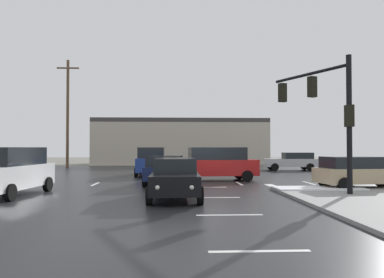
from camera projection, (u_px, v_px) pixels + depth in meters
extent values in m
plane|color=slate|center=(204.00, 184.00, 21.40)|extent=(120.00, 120.00, 0.00)
cube|color=#232326|center=(204.00, 184.00, 21.40)|extent=(44.00, 44.00, 0.02)
cube|color=white|center=(318.00, 188.00, 17.65)|extent=(4.00, 1.60, 0.06)
cube|color=silver|center=(260.00, 251.00, 7.42)|extent=(2.00, 0.15, 0.01)
cube|color=silver|center=(230.00, 215.00, 11.42)|extent=(2.00, 0.15, 0.01)
cube|color=silver|center=(215.00, 198.00, 15.41)|extent=(2.00, 0.15, 0.01)
cube|color=silver|center=(207.00, 187.00, 19.41)|extent=(2.00, 0.15, 0.01)
cube|color=silver|center=(201.00, 181.00, 23.40)|extent=(2.00, 0.15, 0.01)
cube|color=silver|center=(197.00, 176.00, 27.39)|extent=(2.00, 0.15, 0.01)
cube|color=silver|center=(194.00, 172.00, 31.39)|extent=(2.00, 0.15, 0.01)
cube|color=silver|center=(192.00, 169.00, 35.38)|extent=(2.00, 0.15, 0.01)
cube|color=silver|center=(190.00, 167.00, 39.38)|extent=(2.00, 0.15, 0.01)
cube|color=silver|center=(21.00, 184.00, 20.93)|extent=(0.15, 2.00, 0.01)
cube|color=silver|center=(95.00, 184.00, 21.12)|extent=(0.15, 2.00, 0.01)
cube|color=silver|center=(168.00, 184.00, 21.31)|extent=(0.15, 2.00, 0.01)
cube|color=silver|center=(239.00, 183.00, 21.50)|extent=(0.15, 2.00, 0.01)
cube|color=silver|center=(309.00, 183.00, 21.69)|extent=(0.15, 2.00, 0.01)
cube|color=silver|center=(378.00, 183.00, 21.88)|extent=(0.15, 2.00, 0.01)
cube|color=silver|center=(286.00, 191.00, 17.57)|extent=(0.45, 7.00, 0.01)
cylinder|color=black|center=(349.00, 124.00, 15.71)|extent=(0.22, 0.22, 5.72)
cylinder|color=black|center=(308.00, 74.00, 17.84)|extent=(1.98, 4.30, 0.14)
cube|color=black|center=(312.00, 87.00, 17.61)|extent=(0.44, 0.40, 0.95)
sphere|color=#19D833|center=(310.00, 81.00, 17.76)|extent=(0.20, 0.20, 0.20)
cube|color=black|center=(283.00, 93.00, 19.48)|extent=(0.44, 0.40, 0.95)
sphere|color=#19D833|center=(280.00, 88.00, 19.63)|extent=(0.20, 0.20, 0.20)
cube|color=black|center=(349.00, 116.00, 15.71)|extent=(0.28, 0.36, 0.90)
cube|color=#BCB29E|center=(180.00, 144.00, 47.79)|extent=(20.70, 8.00, 4.98)
cube|color=#3F3D3A|center=(180.00, 122.00, 47.85)|extent=(20.70, 8.00, 0.50)
cube|color=tan|center=(364.00, 175.00, 18.50)|extent=(4.66, 2.25, 0.70)
cube|color=black|center=(351.00, 162.00, 18.41)|extent=(2.63, 1.90, 0.55)
cylinder|color=black|center=(381.00, 180.00, 19.61)|extent=(0.68, 0.29, 0.66)
cylinder|color=black|center=(325.00, 181.00, 19.15)|extent=(0.68, 0.29, 0.66)
cylinder|color=black|center=(345.00, 185.00, 17.37)|extent=(0.68, 0.29, 0.66)
cube|color=white|center=(8.00, 177.00, 16.02)|extent=(2.44, 4.98, 0.95)
cube|color=black|center=(9.00, 156.00, 16.04)|extent=(2.13, 3.53, 0.75)
cylinder|color=black|center=(7.00, 184.00, 17.69)|extent=(0.29, 0.68, 0.66)
cylinder|color=black|center=(48.00, 184.00, 17.58)|extent=(0.29, 0.68, 0.66)
cylinder|color=black|center=(10.00, 193.00, 14.32)|extent=(0.29, 0.68, 0.66)
sphere|color=white|center=(22.00, 173.00, 18.40)|extent=(0.18, 0.18, 0.18)
sphere|color=white|center=(47.00, 173.00, 18.33)|extent=(0.18, 0.18, 0.18)
cube|color=black|center=(175.00, 182.00, 15.05)|extent=(1.84, 4.52, 0.70)
cube|color=black|center=(175.00, 165.00, 15.74)|extent=(1.68, 2.49, 0.55)
cylinder|color=black|center=(200.00, 195.00, 13.55)|extent=(0.23, 0.66, 0.66)
cylinder|color=black|center=(149.00, 195.00, 13.48)|extent=(0.23, 0.66, 0.66)
cylinder|color=black|center=(196.00, 186.00, 16.61)|extent=(0.23, 0.66, 0.66)
cylinder|color=black|center=(154.00, 187.00, 16.54)|extent=(0.23, 0.66, 0.66)
sphere|color=white|center=(192.00, 187.00, 12.88)|extent=(0.18, 0.18, 0.18)
sphere|color=white|center=(157.00, 187.00, 12.83)|extent=(0.18, 0.18, 0.18)
cube|color=#B21919|center=(217.00, 167.00, 23.42)|extent=(4.94, 2.34, 0.95)
cube|color=black|center=(217.00, 154.00, 23.44)|extent=(3.50, 2.06, 0.75)
cylinder|color=black|center=(193.00, 177.00, 22.23)|extent=(0.68, 0.27, 0.66)
cylinder|color=black|center=(189.00, 174.00, 24.17)|extent=(0.68, 0.27, 0.66)
cylinder|color=black|center=(247.00, 176.00, 22.66)|extent=(0.68, 0.27, 0.66)
cylinder|color=black|center=(239.00, 174.00, 24.59)|extent=(0.68, 0.27, 0.66)
sphere|color=white|center=(180.00, 168.00, 22.50)|extent=(0.18, 0.18, 0.18)
sphere|color=white|center=(178.00, 167.00, 23.74)|extent=(0.18, 0.18, 0.18)
cube|color=#141E47|center=(167.00, 172.00, 21.02)|extent=(2.32, 4.68, 0.70)
cube|color=black|center=(165.00, 161.00, 20.37)|extent=(1.94, 2.66, 0.55)
cylinder|color=black|center=(155.00, 176.00, 22.61)|extent=(0.30, 0.68, 0.66)
cylinder|color=black|center=(185.00, 176.00, 22.48)|extent=(0.30, 0.68, 0.66)
cylinder|color=black|center=(145.00, 181.00, 19.56)|extent=(0.30, 0.68, 0.66)
cylinder|color=black|center=(180.00, 181.00, 19.43)|extent=(0.30, 0.68, 0.66)
sphere|color=white|center=(162.00, 170.00, 23.26)|extent=(0.18, 0.18, 0.18)
sphere|color=white|center=(181.00, 170.00, 23.18)|extent=(0.18, 0.18, 0.18)
cube|color=#B7BABF|center=(290.00, 163.00, 34.09)|extent=(4.59, 2.05, 0.70)
cube|color=black|center=(297.00, 156.00, 34.10)|extent=(2.56, 1.79, 0.55)
cylinder|color=black|center=(275.00, 167.00, 33.20)|extent=(0.67, 0.26, 0.66)
cylinder|color=black|center=(271.00, 166.00, 34.99)|extent=(0.67, 0.26, 0.66)
cylinder|color=black|center=(310.00, 167.00, 33.17)|extent=(0.67, 0.26, 0.66)
cylinder|color=black|center=(304.00, 166.00, 34.97)|extent=(0.67, 0.26, 0.66)
sphere|color=white|center=(266.00, 163.00, 33.53)|extent=(0.18, 0.18, 0.18)
sphere|color=white|center=(264.00, 162.00, 34.68)|extent=(0.18, 0.18, 0.18)
cube|color=navy|center=(152.00, 164.00, 27.72)|extent=(1.95, 4.80, 0.95)
cube|color=black|center=(152.00, 153.00, 27.73)|extent=(1.79, 3.36, 0.75)
cylinder|color=black|center=(140.00, 170.00, 29.29)|extent=(0.22, 0.66, 0.66)
cylinder|color=black|center=(166.00, 170.00, 29.38)|extent=(0.22, 0.66, 0.66)
cylinder|color=black|center=(136.00, 172.00, 26.03)|extent=(0.22, 0.66, 0.66)
cylinder|color=black|center=(165.00, 172.00, 26.12)|extent=(0.22, 0.66, 0.66)
sphere|color=white|center=(146.00, 163.00, 30.03)|extent=(0.18, 0.18, 0.18)
sphere|color=white|center=(162.00, 163.00, 30.09)|extent=(0.18, 0.18, 0.18)
cylinder|color=brown|center=(68.00, 114.00, 38.32)|extent=(0.28, 0.28, 10.83)
cube|color=brown|center=(68.00, 68.00, 38.42)|extent=(2.20, 0.14, 0.14)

